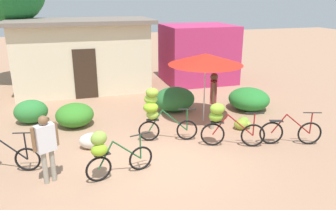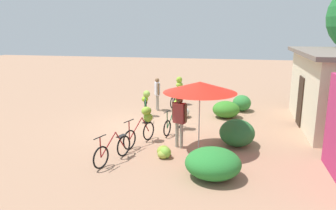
% 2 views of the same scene
% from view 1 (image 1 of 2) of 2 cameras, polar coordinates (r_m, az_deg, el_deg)
% --- Properties ---
extents(ground_plane, '(60.00, 60.00, 0.00)m').
position_cam_1_polar(ground_plane, '(8.39, -1.05, -9.75)').
color(ground_plane, '#A37A5E').
extents(building_low, '(5.95, 3.12, 3.04)m').
position_cam_1_polar(building_low, '(14.73, -14.60, 8.40)').
color(building_low, beige).
rests_on(building_low, ground).
extents(shop_pink, '(3.20, 2.80, 2.68)m').
position_cam_1_polar(shop_pink, '(15.97, 5.20, 8.91)').
color(shop_pink, '#B72E62').
rests_on(shop_pink, ground).
extents(hedge_bush_front_left, '(1.06, 0.87, 0.76)m').
position_cam_1_polar(hedge_bush_front_left, '(11.58, -22.75, -1.05)').
color(hedge_bush_front_left, '#2F7D36').
rests_on(hedge_bush_front_left, ground).
extents(hedge_bush_front_right, '(1.19, 1.20, 0.73)m').
position_cam_1_polar(hedge_bush_front_right, '(10.84, -15.92, -1.68)').
color(hedge_bush_front_right, '#368026').
rests_on(hedge_bush_front_right, ground).
extents(hedge_bush_mid, '(1.47, 1.19, 0.87)m').
position_cam_1_polar(hedge_bush_mid, '(11.77, 1.14, 1.02)').
color(hedge_bush_mid, '#276630').
rests_on(hedge_bush_mid, ground).
extents(hedge_bush_by_door, '(1.46, 1.51, 0.79)m').
position_cam_1_polar(hedge_bush_by_door, '(12.29, 13.90, 1.03)').
color(hedge_bush_by_door, '#287E30').
rests_on(hedge_bush_by_door, ground).
extents(market_umbrella, '(2.37, 2.37, 2.26)m').
position_cam_1_polar(market_umbrella, '(10.47, 6.56, 7.96)').
color(market_umbrella, beige).
rests_on(market_umbrella, ground).
extents(bicycle_near_pile, '(1.60, 0.53, 1.18)m').
position_cam_1_polar(bicycle_near_pile, '(7.47, -10.48, -7.85)').
color(bicycle_near_pile, black).
rests_on(bicycle_near_pile, ground).
extents(bicycle_center_loaded, '(1.66, 0.58, 1.59)m').
position_cam_1_polar(bicycle_center_loaded, '(9.16, -2.17, -0.93)').
color(bicycle_center_loaded, black).
rests_on(bicycle_center_loaded, ground).
extents(bicycle_by_shop, '(1.68, 0.71, 1.24)m').
position_cam_1_polar(bicycle_by_shop, '(9.03, 9.57, -2.74)').
color(bicycle_by_shop, black).
rests_on(bicycle_by_shop, ground).
extents(bicycle_rightmost, '(1.66, 0.57, 0.96)m').
position_cam_1_polar(bicycle_rightmost, '(9.76, 20.55, -4.46)').
color(bicycle_rightmost, black).
rests_on(bicycle_rightmost, ground).
extents(banana_pile_on_ground, '(0.69, 0.60, 0.35)m').
position_cam_1_polar(banana_pile_on_ground, '(10.56, 12.93, -3.17)').
color(banana_pile_on_ground, '#79B038').
rests_on(banana_pile_on_ground, ground).
extents(produce_sack, '(0.77, 0.56, 0.44)m').
position_cam_1_polar(produce_sack, '(9.20, -13.05, -6.09)').
color(produce_sack, silver).
rests_on(produce_sack, ground).
extents(person_vendor, '(0.35, 0.54, 1.77)m').
position_cam_1_polar(person_vendor, '(10.12, 7.90, 1.79)').
color(person_vendor, gray).
rests_on(person_vendor, ground).
extents(person_bystander, '(0.53, 0.35, 1.58)m').
position_cam_1_polar(person_bystander, '(7.57, -20.49, -6.15)').
color(person_bystander, gray).
rests_on(person_bystander, ground).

